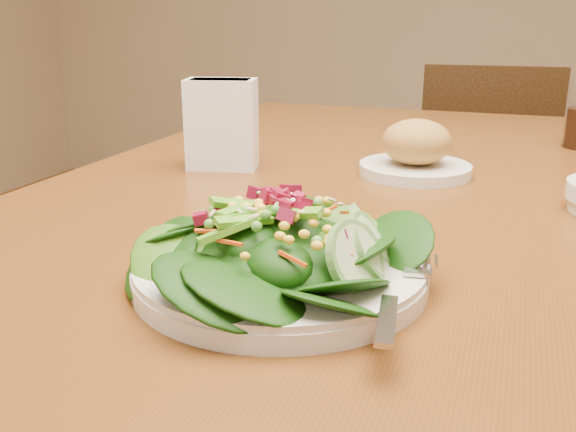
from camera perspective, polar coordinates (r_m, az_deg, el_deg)
The scene contains 5 objects.
dining_table at distance 0.88m, azimuth 8.63°, elevation -3.84°, with size 0.90×1.40×0.75m.
chair_far at distance 2.00m, azimuth 16.81°, elevation 1.64°, with size 0.41×0.41×0.83m.
salad_plate at distance 0.54m, azimuth 0.17°, elevation -3.44°, with size 0.25×0.25×0.07m.
bread_plate at distance 0.91m, azimuth 11.31°, elevation 5.57°, with size 0.16×0.16×0.08m.
napkin_holder at distance 0.93m, azimuth -5.91°, elevation 8.32°, with size 0.11×0.08×0.13m.
Camera 1 is at (0.15, -0.81, 0.97)m, focal length 40.00 mm.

